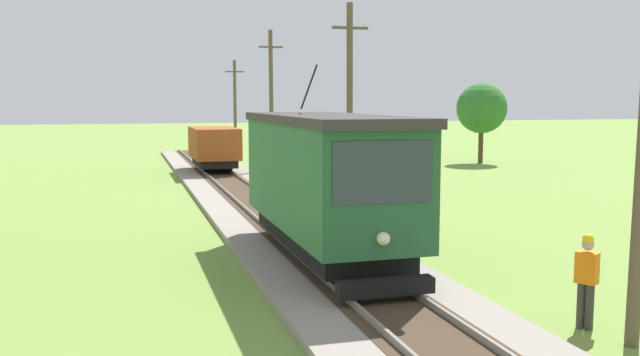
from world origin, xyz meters
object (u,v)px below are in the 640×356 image
Objects in this scene: red_tram at (326,179)px; freight_car at (214,147)px; tree_left_near at (482,108)px; utility_pole_mid at (350,105)px; utility_pole_distant at (235,106)px; utility_pole_far at (271,100)px; track_worker at (587,277)px.

freight_car is (-0.00, 22.22, -0.64)m from red_tram.
utility_pole_mid is at bearing -132.48° from tree_left_near.
red_tram is at bearing -95.38° from utility_pole_distant.
utility_pole_mid reaches higher than tree_left_near.
utility_pole_far is 28.58m from track_worker.
utility_pole_mid is 14.54m from track_worker.
utility_pole_distant is at bearing 84.62° from red_tram.
utility_pole_far reaches higher than utility_pole_distant.
red_tram reaches higher than freight_car.
red_tram is at bearing -98.56° from utility_pole_far.
tree_left_near is (17.88, 1.72, 2.07)m from freight_car.
track_worker is 0.34× the size of tree_left_near.
tree_left_near is (14.53, 1.70, -0.56)m from utility_pole_far.
utility_pole_mid is 1.47× the size of tree_left_near.
utility_pole_mid is 0.95× the size of utility_pole_far.
utility_pole_mid is at bearing -90.00° from utility_pole_far.
utility_pole_distant is (3.35, 13.32, 2.13)m from freight_car.
track_worker is at bearing -116.10° from tree_left_near.
utility_pole_far is at bearing 81.44° from red_tram.
utility_pole_distant is at bearing 90.00° from utility_pole_far.
red_tram is at bearing -112.54° from utility_pole_mid.
utility_pole_far is at bearing 0.31° from freight_car.
red_tram is at bearing -89.99° from freight_car.
red_tram is 8.92m from utility_pole_mid.
utility_pole_distant reaches higher than tree_left_near.
utility_pole_distant is at bearing 141.39° from tree_left_near.
red_tram is 1.09× the size of utility_pole_mid.
red_tram is 35.73m from utility_pole_distant.
tree_left_near is at bearing 53.24° from red_tram.
utility_pole_distant reaches higher than red_tram.
utility_pole_distant is (0.00, 27.48, -0.31)m from utility_pole_mid.
freight_car is 18.08m from tree_left_near.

